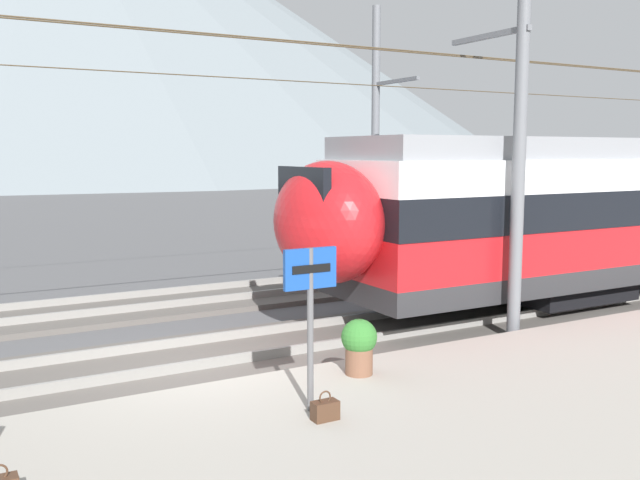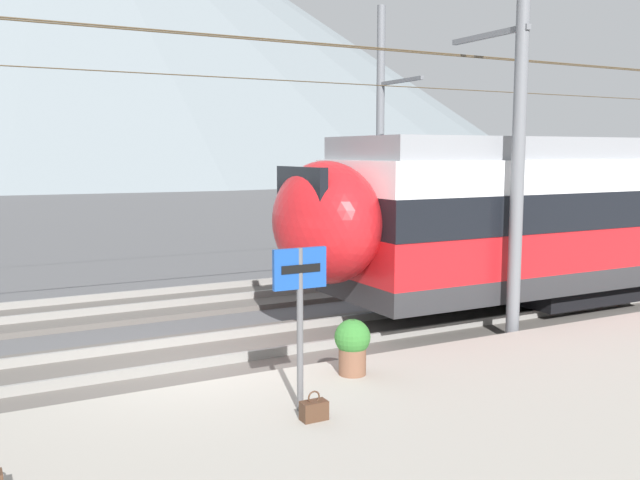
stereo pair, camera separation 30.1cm
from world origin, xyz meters
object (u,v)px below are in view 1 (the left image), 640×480
object	(u,v)px
platform_sign	(310,292)
handbag_near_sign	(325,410)
catenary_mast_mid	(516,117)
catenary_mast_far_side	(378,136)
potted_plant_by_shelter	(359,343)

from	to	relation	value
platform_sign	handbag_near_sign	xyz separation A→B (m)	(0.01, -0.36, -1.38)
catenary_mast_mid	platform_sign	xyz separation A→B (m)	(-5.34, -2.08, -2.32)
catenary_mast_mid	catenary_mast_far_side	distance (m)	8.31
catenary_mast_far_side	platform_sign	bearing A→B (deg)	-127.48
catenary_mast_far_side	potted_plant_by_shelter	bearing A→B (deg)	-125.09
handbag_near_sign	potted_plant_by_shelter	bearing A→B (deg)	44.73
catenary_mast_far_side	potted_plant_by_shelter	size ratio (longest dim) A/B	51.78
catenary_mast_mid	catenary_mast_far_side	xyz separation A→B (m)	(2.36, 7.97, -0.15)
handbag_near_sign	potted_plant_by_shelter	distance (m)	1.84
platform_sign	handbag_near_sign	world-z (taller)	platform_sign
catenary_mast_far_side	platform_sign	world-z (taller)	catenary_mast_far_side
catenary_mast_far_side	handbag_near_sign	world-z (taller)	catenary_mast_far_side
catenary_mast_mid	platform_sign	distance (m)	6.19
catenary_mast_mid	handbag_near_sign	size ratio (longest dim) A/B	115.98
platform_sign	handbag_near_sign	bearing A→B (deg)	-89.06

